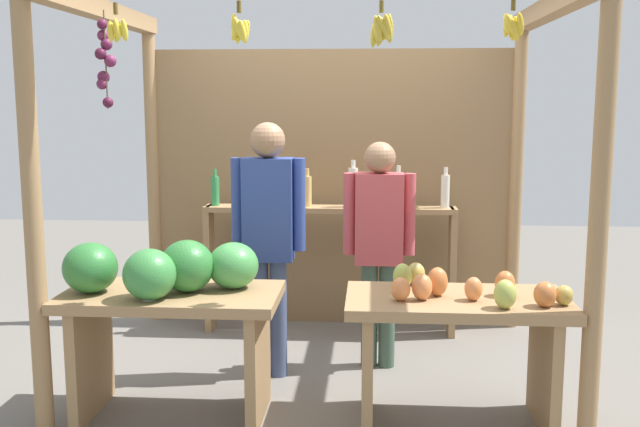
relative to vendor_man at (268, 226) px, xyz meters
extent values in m
plane|color=slate|center=(0.34, 0.14, -1.01)|extent=(12.00, 12.00, 0.00)
cylinder|color=#99754C|center=(-1.12, -0.93, 0.22)|extent=(0.10, 0.10, 2.45)
cylinder|color=#99754C|center=(1.79, -0.93, 0.22)|extent=(0.10, 0.10, 2.45)
cylinder|color=#99754C|center=(-1.12, 1.21, 0.22)|extent=(0.10, 0.10, 2.45)
cylinder|color=#99754C|center=(1.79, 1.21, 0.22)|extent=(0.10, 0.10, 2.45)
cube|color=#99754C|center=(-1.12, 0.14, 1.38)|extent=(0.12, 2.24, 0.12)
cube|color=#99754C|center=(1.79, 0.14, 1.38)|extent=(0.12, 2.24, 0.12)
cube|color=olive|center=(0.34, 1.23, 0.09)|extent=(2.91, 0.04, 2.21)
cylinder|color=brown|center=(1.36, -0.80, 1.27)|extent=(0.02, 0.02, 0.06)
ellipsoid|color=gold|center=(1.38, -0.80, 1.16)|extent=(0.04, 0.07, 0.12)
ellipsoid|color=gold|center=(1.38, -0.79, 1.15)|extent=(0.06, 0.07, 0.12)
ellipsoid|color=gold|center=(1.37, -0.77, 1.16)|extent=(0.06, 0.04, 0.12)
ellipsoid|color=gold|center=(1.34, -0.77, 1.17)|extent=(0.06, 0.05, 0.12)
ellipsoid|color=gold|center=(1.33, -0.79, 1.17)|extent=(0.05, 0.06, 0.12)
ellipsoid|color=gold|center=(1.33, -0.81, 1.18)|extent=(0.05, 0.08, 0.12)
ellipsoid|color=gold|center=(1.34, -0.83, 1.17)|extent=(0.07, 0.05, 0.12)
ellipsoid|color=gold|center=(1.36, -0.83, 1.15)|extent=(0.07, 0.05, 0.12)
ellipsoid|color=gold|center=(1.39, -0.83, 1.17)|extent=(0.05, 0.05, 0.12)
cylinder|color=brown|center=(0.70, -0.76, 1.27)|extent=(0.02, 0.02, 0.06)
ellipsoid|color=gold|center=(0.75, -0.76, 1.16)|extent=(0.04, 0.06, 0.14)
ellipsoid|color=gold|center=(0.73, -0.73, 1.17)|extent=(0.07, 0.07, 0.15)
ellipsoid|color=gold|center=(0.70, -0.72, 1.14)|extent=(0.07, 0.04, 0.14)
ellipsoid|color=gold|center=(0.69, -0.73, 1.16)|extent=(0.06, 0.05, 0.15)
ellipsoid|color=gold|center=(0.67, -0.74, 1.14)|extent=(0.05, 0.06, 0.15)
ellipsoid|color=gold|center=(0.68, -0.77, 1.16)|extent=(0.05, 0.07, 0.15)
ellipsoid|color=gold|center=(0.68, -0.79, 1.16)|extent=(0.06, 0.05, 0.15)
ellipsoid|color=gold|center=(0.71, -0.79, 1.16)|extent=(0.09, 0.05, 0.14)
ellipsoid|color=gold|center=(0.74, -0.79, 1.17)|extent=(0.07, 0.07, 0.15)
cylinder|color=brown|center=(-0.02, -0.80, 1.27)|extent=(0.02, 0.02, 0.06)
ellipsoid|color=yellow|center=(0.00, -0.80, 1.15)|extent=(0.04, 0.05, 0.12)
ellipsoid|color=yellow|center=(0.00, -0.77, 1.15)|extent=(0.07, 0.07, 0.13)
ellipsoid|color=yellow|center=(-0.03, -0.77, 1.15)|extent=(0.06, 0.04, 0.12)
ellipsoid|color=yellow|center=(-0.05, -0.79, 1.16)|extent=(0.06, 0.07, 0.13)
ellipsoid|color=yellow|center=(-0.05, -0.81, 1.18)|extent=(0.04, 0.05, 0.12)
ellipsoid|color=yellow|center=(-0.03, -0.82, 1.17)|extent=(0.08, 0.04, 0.12)
ellipsoid|color=yellow|center=(-0.01, -0.82, 1.15)|extent=(0.06, 0.05, 0.13)
cylinder|color=brown|center=(-0.68, -0.78, 1.27)|extent=(0.02, 0.02, 0.06)
ellipsoid|color=yellow|center=(-0.64, -0.78, 1.16)|extent=(0.04, 0.07, 0.12)
ellipsoid|color=yellow|center=(-0.67, -0.75, 1.15)|extent=(0.08, 0.05, 0.12)
ellipsoid|color=yellow|center=(-0.70, -0.76, 1.16)|extent=(0.06, 0.07, 0.13)
ellipsoid|color=yellow|center=(-0.71, -0.79, 1.16)|extent=(0.04, 0.05, 0.12)
ellipsoid|color=yellow|center=(-0.67, -0.80, 1.16)|extent=(0.05, 0.04, 0.12)
cylinder|color=#4C422D|center=(-0.85, -0.48, 1.03)|extent=(0.01, 0.01, 0.55)
sphere|color=#47142D|center=(-0.86, -0.49, 1.22)|extent=(0.06, 0.06, 0.06)
sphere|color=#601E42|center=(-0.87, -0.45, 1.16)|extent=(0.07, 0.07, 0.07)
sphere|color=#511938|center=(-0.85, -0.47, 1.11)|extent=(0.07, 0.07, 0.07)
sphere|color=#47142D|center=(-0.87, -0.50, 1.06)|extent=(0.07, 0.07, 0.07)
sphere|color=#601E42|center=(-0.83, -0.48, 1.02)|extent=(0.07, 0.07, 0.07)
sphere|color=#511938|center=(-0.87, -0.47, 0.93)|extent=(0.07, 0.07, 0.07)
sphere|color=#601E42|center=(-0.88, -0.48, 0.89)|extent=(0.06, 0.06, 0.06)
sphere|color=#47142D|center=(-0.84, -0.49, 0.79)|extent=(0.06, 0.06, 0.06)
cube|color=#99754C|center=(-0.46, -0.67, -0.30)|extent=(1.22, 0.64, 0.06)
cube|color=#99754C|center=(-0.95, -0.67, -0.67)|extent=(0.06, 0.58, 0.68)
cube|color=#99754C|center=(0.03, -0.67, -0.67)|extent=(0.06, 0.58, 0.68)
ellipsoid|color=#38843D|center=(-0.53, -0.84, -0.13)|extent=(0.41, 0.41, 0.28)
ellipsoid|color=#2D7533|center=(-0.91, -0.72, -0.13)|extent=(0.43, 0.43, 0.28)
ellipsoid|color=#2D7533|center=(-0.37, -0.66, -0.12)|extent=(0.41, 0.41, 0.30)
ellipsoid|color=#429347|center=(-0.13, -0.56, -0.14)|extent=(0.31, 0.31, 0.27)
cylinder|color=white|center=(-0.54, -0.85, -0.23)|extent=(0.07, 0.07, 0.09)
cube|color=#99754C|center=(1.14, -0.67, -0.30)|extent=(1.22, 0.64, 0.06)
cube|color=#99754C|center=(0.65, -0.67, -0.67)|extent=(0.06, 0.58, 0.68)
cube|color=#99754C|center=(1.63, -0.67, -0.67)|extent=(0.06, 0.58, 0.68)
ellipsoid|color=#A8B24C|center=(0.84, -0.51, -0.20)|extent=(0.15, 0.15, 0.15)
ellipsoid|color=#E07F47|center=(1.22, -0.74, -0.21)|extent=(0.14, 0.14, 0.13)
ellipsoid|color=#B79E47|center=(0.92, -0.41, -0.21)|extent=(0.15, 0.15, 0.13)
ellipsoid|color=#CC7038|center=(1.40, -0.63, -0.20)|extent=(0.16, 0.16, 0.14)
ellipsoid|color=#CC7038|center=(1.57, -0.84, -0.20)|extent=(0.15, 0.15, 0.14)
ellipsoid|color=#E07F47|center=(0.82, -0.76, -0.21)|extent=(0.13, 0.13, 0.13)
ellipsoid|color=#B79E47|center=(1.68, -0.79, -0.22)|extent=(0.13, 0.13, 0.11)
ellipsoid|color=#A8B24C|center=(1.36, -0.88, -0.19)|extent=(0.16, 0.16, 0.16)
ellipsoid|color=#CC7038|center=(1.03, -0.65, -0.19)|extent=(0.15, 0.15, 0.16)
ellipsoid|color=#E07F47|center=(0.94, -0.74, -0.20)|extent=(0.13, 0.13, 0.14)
cube|color=#99754C|center=(-0.61, 0.94, -0.51)|extent=(0.05, 0.20, 1.00)
cube|color=#99754C|center=(1.29, 0.94, -0.51)|extent=(0.05, 0.20, 1.00)
cube|color=#99754C|center=(0.34, 0.94, -0.03)|extent=(1.89, 0.22, 0.04)
cylinder|color=#338C4C|center=(-0.55, 0.94, 0.10)|extent=(0.06, 0.06, 0.23)
cylinder|color=#338C4C|center=(-0.55, 0.94, 0.25)|extent=(0.03, 0.03, 0.06)
cylinder|color=#994C1E|center=(-0.20, 0.94, 0.13)|extent=(0.08, 0.08, 0.28)
cylinder|color=#994C1E|center=(-0.20, 0.94, 0.30)|extent=(0.04, 0.04, 0.06)
cylinder|color=#D8B266|center=(0.17, 0.94, 0.11)|extent=(0.07, 0.07, 0.23)
cylinder|color=#D8B266|center=(0.17, 0.94, 0.25)|extent=(0.03, 0.03, 0.06)
cylinder|color=silver|center=(0.52, 0.94, 0.14)|extent=(0.07, 0.07, 0.30)
cylinder|color=silver|center=(0.52, 0.94, 0.32)|extent=(0.03, 0.03, 0.06)
cylinder|color=silver|center=(0.86, 0.94, 0.12)|extent=(0.07, 0.07, 0.26)
cylinder|color=silver|center=(0.86, 0.94, 0.28)|extent=(0.03, 0.03, 0.06)
cylinder|color=silver|center=(1.22, 0.94, 0.12)|extent=(0.07, 0.07, 0.25)
cylinder|color=silver|center=(1.22, 0.94, 0.27)|extent=(0.03, 0.03, 0.06)
cylinder|color=#445278|center=(-0.06, 0.00, -0.62)|extent=(0.11, 0.11, 0.78)
cylinder|color=#445278|center=(0.06, 0.00, -0.62)|extent=(0.11, 0.11, 0.78)
cube|color=#2D428C|center=(0.00, 0.00, 0.11)|extent=(0.32, 0.19, 0.66)
cylinder|color=#2D428C|center=(-0.20, 0.00, 0.14)|extent=(0.08, 0.08, 0.60)
cylinder|color=#2D428C|center=(0.20, 0.00, 0.14)|extent=(0.08, 0.08, 0.60)
sphere|color=#997051|center=(0.00, 0.00, 0.55)|extent=(0.23, 0.23, 0.23)
cylinder|color=#3D5645|center=(0.65, 0.22, -0.65)|extent=(0.11, 0.11, 0.72)
cylinder|color=#3D5645|center=(0.77, 0.22, -0.65)|extent=(0.11, 0.11, 0.72)
cube|color=#BF474C|center=(0.71, 0.22, 0.02)|extent=(0.32, 0.19, 0.61)
cylinder|color=#BF474C|center=(0.51, 0.22, 0.05)|extent=(0.08, 0.08, 0.55)
cylinder|color=#BF474C|center=(0.91, 0.22, 0.05)|extent=(0.08, 0.08, 0.55)
sphere|color=#997051|center=(0.71, 0.22, 0.43)|extent=(0.21, 0.21, 0.21)
camera|label=1|loc=(0.66, -4.64, 0.80)|focal=41.35mm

